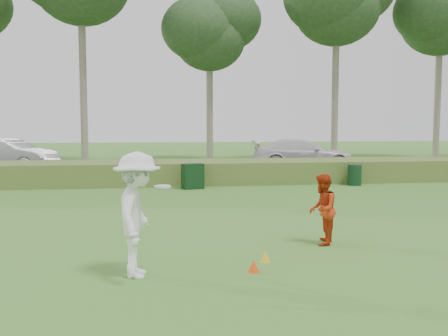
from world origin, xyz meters
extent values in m
plane|color=#377226|center=(0.00, 0.00, 0.00)|extent=(120.00, 120.00, 0.00)
cube|color=#4E6629|center=(0.00, 12.00, 0.45)|extent=(80.00, 3.00, 0.90)
cube|color=#2D2D2D|center=(0.00, 17.00, 0.03)|extent=(80.00, 6.00, 0.06)
cylinder|color=gray|center=(-6.00, 23.00, 7.75)|extent=(0.44, 0.44, 15.50)
cylinder|color=gray|center=(2.00, 24.50, 5.75)|extent=(0.44, 0.44, 11.50)
ellipsoid|color=#254221|center=(2.00, 24.50, 8.62)|extent=(6.24, 6.24, 5.28)
cylinder|color=gray|center=(10.00, 22.50, 7.00)|extent=(0.44, 0.44, 14.00)
cylinder|color=gray|center=(18.00, 23.80, 6.75)|extent=(0.44, 0.44, 13.50)
ellipsoid|color=#254221|center=(18.00, 23.80, 10.12)|extent=(7.02, 7.02, 5.94)
imported|color=white|center=(-2.11, -0.92, 1.00)|extent=(0.88, 1.37, 2.01)
cylinder|color=white|center=(-1.71, -0.92, 1.45)|extent=(0.27, 0.27, 0.03)
imported|color=red|center=(1.54, 0.72, 0.72)|extent=(0.79, 0.87, 1.45)
cone|color=#E8460C|center=(-0.22, -0.97, 0.11)|extent=(0.19, 0.19, 0.21)
cone|color=yellow|center=(0.11, -0.39, 0.10)|extent=(0.18, 0.18, 0.20)
cube|color=black|center=(-0.35, 9.91, 0.48)|extent=(0.88, 0.69, 0.96)
cylinder|color=black|center=(6.17, 10.06, 0.42)|extent=(0.68, 0.68, 0.83)
imported|color=silver|center=(-9.12, 17.80, 0.89)|extent=(5.36, 3.43, 1.67)
imported|color=silver|center=(6.19, 17.02, 0.85)|extent=(5.72, 3.02, 1.58)
camera|label=1|loc=(-1.87, -8.89, 2.44)|focal=40.00mm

